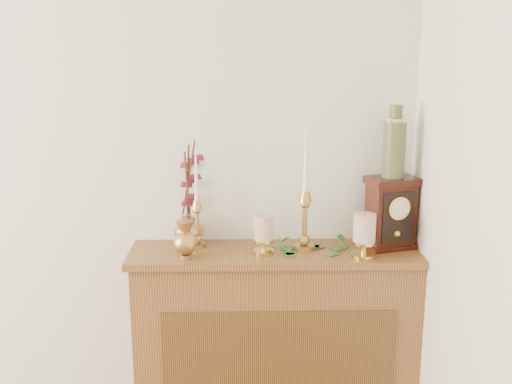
{
  "coord_description": "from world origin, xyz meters",
  "views": [
    {
      "loc": [
        1.26,
        -0.3,
        1.76
      ],
      "look_at": [
        1.31,
        2.05,
        1.19
      ],
      "focal_mm": 42.0,
      "sensor_mm": 36.0,
      "label": 1
    }
  ],
  "objects_px": {
    "candlestick_left": "(197,216)",
    "bud_vase": "(185,240)",
    "candlestick_center": "(305,211)",
    "mantel_clock": "(391,213)",
    "ginger_jar": "(191,196)",
    "ceramic_vase": "(394,145)"
  },
  "relations": [
    {
      "from": "candlestick_left",
      "to": "bud_vase",
      "type": "bearing_deg",
      "value": -104.73
    },
    {
      "from": "candlestick_center",
      "to": "mantel_clock",
      "type": "relative_size",
      "value": 1.69
    },
    {
      "from": "bud_vase",
      "to": "mantel_clock",
      "type": "xyz_separation_m",
      "value": [
        0.86,
        0.13,
        0.07
      ]
    },
    {
      "from": "bud_vase",
      "to": "mantel_clock",
      "type": "height_order",
      "value": "mantel_clock"
    },
    {
      "from": "mantel_clock",
      "to": "ginger_jar",
      "type": "bearing_deg",
      "value": 158.62
    },
    {
      "from": "ginger_jar",
      "to": "ceramic_vase",
      "type": "relative_size",
      "value": 1.55
    },
    {
      "from": "bud_vase",
      "to": "mantel_clock",
      "type": "bearing_deg",
      "value": 8.37
    },
    {
      "from": "candlestick_left",
      "to": "bud_vase",
      "type": "distance_m",
      "value": 0.16
    },
    {
      "from": "candlestick_center",
      "to": "ginger_jar",
      "type": "relative_size",
      "value": 1.12
    },
    {
      "from": "mantel_clock",
      "to": "candlestick_left",
      "type": "bearing_deg",
      "value": 162.81
    },
    {
      "from": "ginger_jar",
      "to": "mantel_clock",
      "type": "bearing_deg",
      "value": -5.53
    },
    {
      "from": "ceramic_vase",
      "to": "ginger_jar",
      "type": "bearing_deg",
      "value": 174.65
    },
    {
      "from": "bud_vase",
      "to": "ceramic_vase",
      "type": "distance_m",
      "value": 0.94
    },
    {
      "from": "bud_vase",
      "to": "ginger_jar",
      "type": "height_order",
      "value": "ginger_jar"
    },
    {
      "from": "candlestick_left",
      "to": "ceramic_vase",
      "type": "height_order",
      "value": "ceramic_vase"
    },
    {
      "from": "mantel_clock",
      "to": "ceramic_vase",
      "type": "bearing_deg",
      "value": 90.0
    },
    {
      "from": "candlestick_center",
      "to": "ceramic_vase",
      "type": "distance_m",
      "value": 0.46
    },
    {
      "from": "candlestick_left",
      "to": "mantel_clock",
      "type": "height_order",
      "value": "candlestick_left"
    },
    {
      "from": "candlestick_center",
      "to": "bud_vase",
      "type": "relative_size",
      "value": 3.3
    },
    {
      "from": "candlestick_left",
      "to": "ginger_jar",
      "type": "height_order",
      "value": "ginger_jar"
    },
    {
      "from": "bud_vase",
      "to": "ginger_jar",
      "type": "relative_size",
      "value": 0.34
    },
    {
      "from": "candlestick_center",
      "to": "ginger_jar",
      "type": "distance_m",
      "value": 0.5
    }
  ]
}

